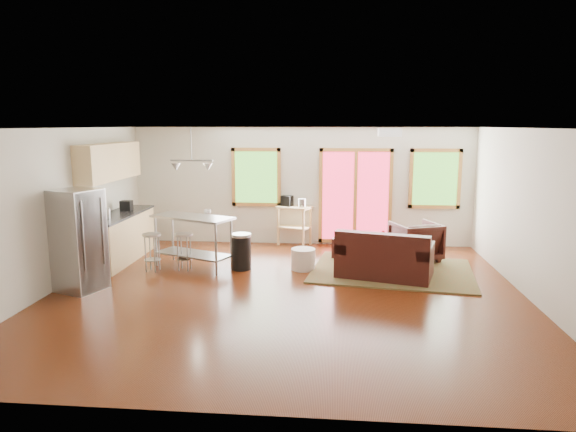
# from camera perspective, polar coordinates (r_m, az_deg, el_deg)

# --- Properties ---
(floor) EXTENTS (7.50, 7.00, 0.02)m
(floor) POSITION_cam_1_polar(r_m,az_deg,el_deg) (8.28, -0.19, -8.64)
(floor) COLOR #3B1607
(floor) RESTS_ON ground
(ceiling) EXTENTS (7.50, 7.00, 0.02)m
(ceiling) POSITION_cam_1_polar(r_m,az_deg,el_deg) (7.84, -0.20, 9.81)
(ceiling) COLOR silver
(ceiling) RESTS_ON ground
(back_wall) EXTENTS (7.50, 0.02, 2.60)m
(back_wall) POSITION_cam_1_polar(r_m,az_deg,el_deg) (11.42, 1.46, 3.32)
(back_wall) COLOR beige
(back_wall) RESTS_ON ground
(left_wall) EXTENTS (0.02, 7.00, 2.60)m
(left_wall) POSITION_cam_1_polar(r_m,az_deg,el_deg) (9.11, -24.47, 0.67)
(left_wall) COLOR beige
(left_wall) RESTS_ON ground
(right_wall) EXTENTS (0.02, 7.00, 2.60)m
(right_wall) POSITION_cam_1_polar(r_m,az_deg,el_deg) (8.48, 26.01, -0.10)
(right_wall) COLOR beige
(right_wall) RESTS_ON ground
(front_wall) EXTENTS (7.50, 0.02, 2.60)m
(front_wall) POSITION_cam_1_polar(r_m,az_deg,el_deg) (4.56, -4.38, -7.16)
(front_wall) COLOR beige
(front_wall) RESTS_ON ground
(window_left) EXTENTS (1.10, 0.05, 1.30)m
(window_left) POSITION_cam_1_polar(r_m,az_deg,el_deg) (11.45, -3.56, 4.33)
(window_left) COLOR #2B571A
(window_left) RESTS_ON back_wall
(french_doors) EXTENTS (1.60, 0.05, 2.10)m
(french_doors) POSITION_cam_1_polar(r_m,az_deg,el_deg) (11.38, 7.49, 2.20)
(french_doors) COLOR #B31E3A
(french_doors) RESTS_ON back_wall
(window_right) EXTENTS (1.10, 0.05, 1.30)m
(window_right) POSITION_cam_1_polar(r_m,az_deg,el_deg) (11.53, 16.03, 3.99)
(window_right) COLOR #2B571A
(window_right) RESTS_ON back_wall
(rug) EXTENTS (3.14, 2.58, 0.03)m
(rug) POSITION_cam_1_polar(r_m,az_deg,el_deg) (9.64, 11.46, -5.97)
(rug) COLOR #3D5E35
(rug) RESTS_ON floor
(loveseat) EXTENTS (1.79, 1.31, 0.85)m
(loveseat) POSITION_cam_1_polar(r_m,az_deg,el_deg) (9.15, 10.66, -4.71)
(loveseat) COLOR black
(loveseat) RESTS_ON floor
(coffee_table) EXTENTS (1.11, 0.86, 0.39)m
(coffee_table) POSITION_cam_1_polar(r_m,az_deg,el_deg) (9.95, 11.29, -3.54)
(coffee_table) COLOR #3B210F
(coffee_table) RESTS_ON floor
(armchair) EXTENTS (1.05, 1.02, 0.85)m
(armchair) POSITION_cam_1_polar(r_m,az_deg,el_deg) (10.41, 13.98, -2.54)
(armchair) COLOR black
(armchair) RESTS_ON floor
(ottoman) EXTENTS (0.74, 0.74, 0.42)m
(ottoman) POSITION_cam_1_polar(r_m,az_deg,el_deg) (10.49, 6.88, -3.42)
(ottoman) COLOR black
(ottoman) RESTS_ON floor
(pouf) EXTENTS (0.55, 0.55, 0.39)m
(pouf) POSITION_cam_1_polar(r_m,az_deg,el_deg) (9.54, 1.70, -4.81)
(pouf) COLOR silver
(pouf) RESTS_ON floor
(vase) EXTENTS (0.21, 0.22, 0.29)m
(vase) POSITION_cam_1_polar(r_m,az_deg,el_deg) (9.84, 10.46, -2.67)
(vase) COLOR silver
(vase) RESTS_ON coffee_table
(book) EXTENTS (0.20, 0.05, 0.26)m
(book) POSITION_cam_1_polar(r_m,az_deg,el_deg) (9.73, 12.94, -2.74)
(book) COLOR maroon
(book) RESTS_ON coffee_table
(cabinets) EXTENTS (0.64, 2.24, 2.30)m
(cabinets) POSITION_cam_1_polar(r_m,az_deg,el_deg) (10.54, -18.50, 0.18)
(cabinets) COLOR tan
(cabinets) RESTS_ON floor
(refrigerator) EXTENTS (0.84, 0.83, 1.65)m
(refrigerator) POSITION_cam_1_polar(r_m,az_deg,el_deg) (8.90, -22.24, -2.51)
(refrigerator) COLOR #B7BABC
(refrigerator) RESTS_ON floor
(island) EXTENTS (1.67, 1.18, 0.98)m
(island) POSITION_cam_1_polar(r_m,az_deg,el_deg) (9.72, -10.54, -1.79)
(island) COLOR #B7BABC
(island) RESTS_ON floor
(cup) EXTENTS (0.16, 0.14, 0.13)m
(cup) POSITION_cam_1_polar(r_m,az_deg,el_deg) (9.93, -8.93, 0.51)
(cup) COLOR silver
(cup) RESTS_ON island
(bar_stool_a) EXTENTS (0.37, 0.37, 0.70)m
(bar_stool_a) POSITION_cam_1_polar(r_m,az_deg,el_deg) (9.68, -14.89, -2.95)
(bar_stool_a) COLOR #B7BABC
(bar_stool_a) RESTS_ON floor
(bar_stool_b) EXTENTS (0.34, 0.34, 0.69)m
(bar_stool_b) POSITION_cam_1_polar(r_m,az_deg,el_deg) (9.62, -11.48, -2.94)
(bar_stool_b) COLOR #B7BABC
(bar_stool_b) RESTS_ON floor
(trash_can) EXTENTS (0.37, 0.37, 0.67)m
(trash_can) POSITION_cam_1_polar(r_m,az_deg,el_deg) (9.55, -5.19, -3.93)
(trash_can) COLOR black
(trash_can) RESTS_ON floor
(kitchen_cart) EXTENTS (0.84, 0.70, 1.10)m
(kitchen_cart) POSITION_cam_1_polar(r_m,az_deg,el_deg) (11.36, 0.62, 0.48)
(kitchen_cart) COLOR tan
(kitchen_cart) RESTS_ON floor
(ceiling_flush) EXTENTS (0.35, 0.35, 0.12)m
(ceiling_flush) POSITION_cam_1_polar(r_m,az_deg,el_deg) (8.45, 11.20, 9.10)
(ceiling_flush) COLOR white
(ceiling_flush) RESTS_ON ceiling
(pendant_light) EXTENTS (0.80, 0.18, 0.79)m
(pendant_light) POSITION_cam_1_polar(r_m,az_deg,el_deg) (9.70, -10.64, 5.49)
(pendant_light) COLOR gray
(pendant_light) RESTS_ON ceiling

